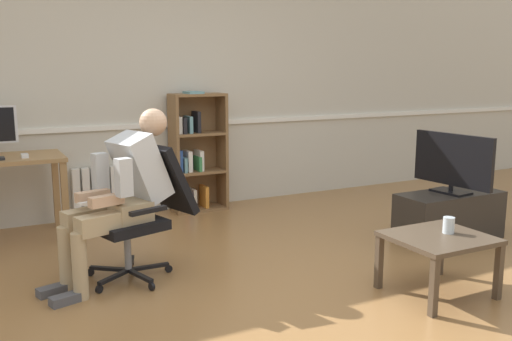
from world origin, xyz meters
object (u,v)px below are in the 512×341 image
(person_seated, at_px, (121,192))
(tv_stand, at_px, (449,216))
(drinking_glass, at_px, (449,225))
(office_chair, at_px, (145,206))
(tv_screen, at_px, (453,162))
(bookshelf, at_px, (195,156))
(coffee_table, at_px, (439,244))
(radiator, at_px, (110,192))
(computer_mouse, at_px, (25,156))

(person_seated, relative_size, tv_stand, 1.26)
(drinking_glass, bearing_deg, tv_stand, 43.10)
(office_chair, xyz_separation_m, tv_screen, (2.64, -0.41, 0.18))
(tv_stand, bearing_deg, bookshelf, 128.57)
(office_chair, distance_m, coffee_table, 2.08)
(drinking_glass, bearing_deg, radiator, 118.47)
(tv_stand, bearing_deg, drinking_glass, -136.90)
(person_seated, height_order, drinking_glass, person_seated)
(coffee_table, bearing_deg, computer_mouse, 133.31)
(person_seated, distance_m, coffee_table, 2.21)
(computer_mouse, distance_m, person_seated, 1.36)
(coffee_table, bearing_deg, tv_stand, 40.69)
(person_seated, bearing_deg, radiator, 153.86)
(radiator, relative_size, person_seated, 0.60)
(tv_stand, bearing_deg, tv_screen, 5.91)
(office_chair, distance_m, drinking_glass, 2.14)
(radiator, distance_m, drinking_glass, 3.39)
(bookshelf, xyz_separation_m, drinking_glass, (0.72, -2.87, -0.13))
(radiator, relative_size, tv_screen, 0.92)
(tv_stand, distance_m, tv_screen, 0.49)
(bookshelf, distance_m, person_seated, 2.06)
(bookshelf, xyz_separation_m, radiator, (-0.89, 0.10, -0.33))
(office_chair, bearing_deg, person_seated, -90.00)
(computer_mouse, bearing_deg, tv_stand, -25.91)
(radiator, bearing_deg, office_chair, -94.13)
(office_chair, relative_size, tv_stand, 0.99)
(bookshelf, relative_size, tv_screen, 1.61)
(office_chair, height_order, drinking_glass, office_chair)
(computer_mouse, height_order, drinking_glass, computer_mouse)
(radiator, height_order, tv_screen, tv_screen)
(bookshelf, bearing_deg, computer_mouse, -166.40)
(coffee_table, bearing_deg, radiator, 116.93)
(coffee_table, bearing_deg, office_chair, 142.26)
(tv_stand, bearing_deg, radiator, 139.75)
(person_seated, bearing_deg, coffee_table, 39.97)
(computer_mouse, relative_size, radiator, 0.14)
(bookshelf, relative_size, person_seated, 1.04)
(computer_mouse, xyz_separation_m, radiator, (0.82, 0.51, -0.51))
(computer_mouse, bearing_deg, person_seated, -67.95)
(radiator, height_order, office_chair, office_chair)
(bookshelf, relative_size, coffee_table, 2.01)
(tv_stand, xyz_separation_m, drinking_glass, (-0.90, -0.84, 0.25))
(office_chair, height_order, person_seated, person_seated)
(bookshelf, height_order, tv_screen, bookshelf)
(computer_mouse, xyz_separation_m, tv_stand, (3.33, -1.62, -0.56))
(bookshelf, height_order, person_seated, bookshelf)
(computer_mouse, height_order, office_chair, office_chair)
(bookshelf, distance_m, coffee_table, 2.96)
(bookshelf, bearing_deg, person_seated, -125.66)
(tv_screen, relative_size, drinking_glass, 7.14)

